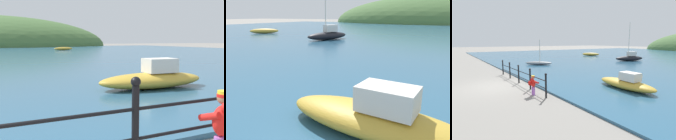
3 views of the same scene
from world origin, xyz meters
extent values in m
cylinder|color=black|center=(1.81, 1.50, 0.55)|extent=(0.09, 0.09, 1.10)
sphere|color=black|center=(1.81, 1.50, 1.15)|extent=(0.12, 0.12, 0.12)
ellipsoid|color=red|center=(2.90, 1.19, 0.62)|extent=(0.31, 0.24, 0.40)
cylinder|color=red|center=(2.76, 1.27, 0.67)|extent=(0.11, 0.32, 0.19)
sphere|color=#A37556|center=(2.90, 1.19, 0.92)|extent=(0.17, 0.17, 0.17)
cylinder|color=red|center=(2.90, 1.19, 0.94)|extent=(0.17, 0.17, 0.04)
cylinder|color=yellow|center=(2.90, 1.19, 0.98)|extent=(0.16, 0.16, 0.04)
ellipsoid|color=gold|center=(4.95, 5.82, 0.35)|extent=(3.67, 1.41, 0.50)
cube|color=silver|center=(5.22, 5.81, 0.82)|extent=(1.05, 0.72, 0.45)
ellipsoid|color=gold|center=(10.28, 37.23, 0.33)|extent=(3.12, 1.38, 0.47)
camera|label=1|loc=(0.28, -1.11, 1.63)|focal=42.00mm
camera|label=2|loc=(6.20, 2.29, 2.24)|focal=35.00mm
camera|label=3|loc=(10.87, -2.33, 2.65)|focal=28.00mm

